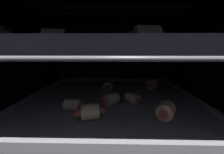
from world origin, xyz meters
The scene contains 27 objects.
ground_plane centered at (0.00, 0.00, -0.60)cm, with size 54.11×53.94×1.20cm, color black.
oven_wall_back centered at (0.00, 26.37, 18.77)cm, with size 54.11×1.20×37.55cm, color black.
oven_wall_left centered at (-26.45, 0.00, 18.77)cm, with size 1.20×51.54×37.55cm, color black.
oven_wall_right centered at (26.45, 0.00, 18.77)cm, with size 1.20×51.54×37.55cm, color black.
heating_element centered at (0.00, 0.00, 35.17)cm, with size 41.37×22.65×1.39cm.
oven_rack_lower centered at (0.00, 0.00, 10.04)cm, with size 49.30×50.51×0.66cm.
baking_tray_lower centered at (0.00, 0.00, 10.80)cm, with size 43.17×41.37×1.78cm.
pig_in_blanket_lower_0 centered at (10.62, -11.51, 12.63)cm, with size 4.36×4.66×3.19cm.
pig_in_blanket_lower_1 centered at (-0.09, -5.07, 12.39)cm, with size 4.59×5.03×2.71cm.
pig_in_blanket_lower_2 centered at (-1.32, 7.41, 12.47)cm, with size 3.27×5.62×2.87cm.
pig_in_blanket_lower_3 centered at (13.14, 8.55, 12.53)cm, with size 4.85×5.07×2.99cm.
pig_in_blanket_lower_4 centered at (-3.83, -12.25, 12.52)cm, with size 5.63×3.78×2.97cm.
pig_in_blanket_lower_5 centered at (-8.16, -8.40, 12.28)cm, with size 5.27×2.97×2.48cm.
pig_in_blanket_lower_6 centered at (5.15, -4.06, 12.28)cm, with size 4.04×5.37×2.49cm.
oven_rack_upper centered at (0.00, 0.00, 23.19)cm, with size 49.25×50.51×0.60cm.
baking_tray_upper centered at (0.00, 0.00, 24.05)cm, with size 43.17×41.37×2.38cm.
pig_in_blanket_upper_0 centered at (12.28, -7.27, 25.65)cm, with size 5.40×4.74×2.72cm.
pig_in_blanket_upper_1 centered at (3.48, -1.47, 25.70)cm, with size 5.49×4.28×2.82cm.
pig_in_blanket_upper_2 centered at (16.91, 11.52, 25.91)cm, with size 5.50×5.23×3.25cm.
pig_in_blanket_upper_3 centered at (14.40, -1.86, 25.74)cm, with size 5.19×3.58×2.90cm.
pig_in_blanket_upper_4 centered at (-16.90, 13.04, 25.89)cm, with size 5.59×3.95×3.20cm.
pig_in_blanket_upper_5 centered at (-5.93, 8.56, 25.59)cm, with size 5.48×2.83×2.60cm.
pig_in_blanket_upper_6 centered at (4.12, 3.73, 25.62)cm, with size 5.57×4.20×2.66cm.
pig_in_blanket_upper_7 centered at (-2.35, 2.58, 25.71)cm, with size 4.70×4.25×2.85cm.
pig_in_blanket_upper_9 centered at (-17.28, -0.60, 25.98)cm, with size 5.13×5.98×3.39cm.
pig_in_blanket_upper_10 centered at (5.58, -14.85, 25.95)cm, with size 5.26×3.72×3.33cm.
pig_in_blanket_upper_11 centered at (-8.81, -13.60, 25.81)cm, with size 5.84×3.52×3.04cm.
Camera 1 is at (0.94, -36.61, 24.21)cm, focal length 22.43 mm.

